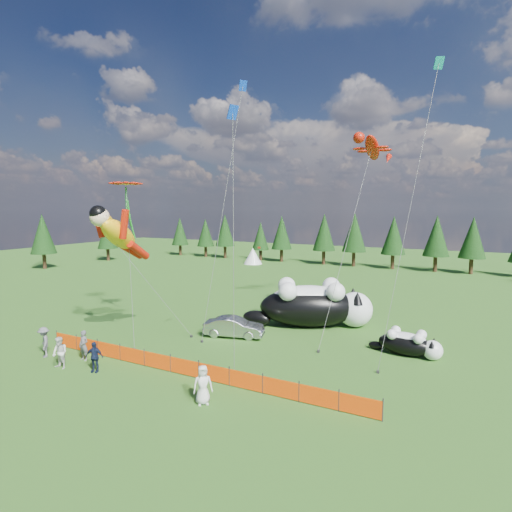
% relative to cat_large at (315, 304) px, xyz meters
% --- Properties ---
extents(ground, '(160.00, 160.00, 0.00)m').
position_rel_cat_large_xyz_m(ground, '(-3.48, -9.65, -1.82)').
color(ground, '#15390A').
rests_on(ground, ground).
extents(safety_fence, '(22.06, 0.06, 1.10)m').
position_rel_cat_large_xyz_m(safety_fence, '(-3.48, -12.65, -1.32)').
color(safety_fence, '#262626').
rests_on(safety_fence, ground).
extents(tree_line, '(90.00, 4.00, 8.00)m').
position_rel_cat_large_xyz_m(tree_line, '(-3.48, 35.35, 2.18)').
color(tree_line, black).
rests_on(tree_line, ground).
extents(festival_tents, '(50.00, 3.20, 2.80)m').
position_rel_cat_large_xyz_m(festival_tents, '(7.52, 30.35, -0.42)').
color(festival_tents, white).
rests_on(festival_tents, ground).
extents(cat_large, '(9.99, 6.72, 3.83)m').
position_rel_cat_large_xyz_m(cat_large, '(0.00, 0.00, 0.00)').
color(cat_large, black).
rests_on(cat_large, ground).
extents(cat_small, '(4.69, 2.01, 1.69)m').
position_rel_cat_large_xyz_m(cat_small, '(7.61, -3.43, -1.02)').
color(cat_small, black).
rests_on(cat_small, ground).
extents(car, '(4.73, 2.67, 1.48)m').
position_rel_cat_large_xyz_m(car, '(-4.46, -5.30, -1.08)').
color(car, '#AFAFB3').
rests_on(car, ground).
extents(spectator_a, '(0.70, 0.47, 1.90)m').
position_rel_cat_large_xyz_m(spectator_a, '(-10.56, -13.65, -0.87)').
color(spectator_a, '#5A5A5F').
rests_on(spectator_a, ground).
extents(spectator_b, '(0.95, 0.56, 1.93)m').
position_rel_cat_large_xyz_m(spectator_b, '(-10.68, -15.24, -0.85)').
color(spectator_b, silver).
rests_on(spectator_b, ground).
extents(spectator_c, '(1.18, 0.88, 1.80)m').
position_rel_cat_large_xyz_m(spectator_c, '(-8.48, -14.63, -0.92)').
color(spectator_c, '#151D3A').
rests_on(spectator_c, ground).
extents(spectator_d, '(1.42, 1.25, 1.97)m').
position_rel_cat_large_xyz_m(spectator_d, '(-13.28, -14.44, -0.83)').
color(spectator_d, '#5A5A5F').
rests_on(spectator_d, ground).
extents(spectator_e, '(1.12, 1.09, 1.94)m').
position_rel_cat_large_xyz_m(spectator_e, '(-0.60, -14.95, -0.85)').
color(spectator_e, silver).
rests_on(spectator_e, ground).
extents(superhero_kite, '(7.24, 6.38, 10.71)m').
position_rel_cat_large_xyz_m(superhero_kite, '(-11.31, -9.63, 5.87)').
color(superhero_kite, '#F6B50C').
rests_on(superhero_kite, ground).
extents(gecko_kite, '(3.33, 11.60, 16.60)m').
position_rel_cat_large_xyz_m(gecko_kite, '(3.60, 2.92, 12.49)').
color(gecko_kite, '#BA1909').
rests_on(gecko_kite, ground).
extents(flower_kite, '(5.78, 5.56, 12.76)m').
position_rel_cat_large_xyz_m(flower_kite, '(-13.19, -6.91, 9.49)').
color(flower_kite, '#BA1909').
rests_on(flower_kite, ground).
extents(diamond_kite_a, '(2.01, 3.98, 19.11)m').
position_rel_cat_large_xyz_m(diamond_kite_a, '(-4.42, -4.22, 15.48)').
color(diamond_kite_a, blue).
rests_on(diamond_kite_a, ground).
extents(diamond_kite_b, '(2.61, 7.43, 20.39)m').
position_rel_cat_large_xyz_m(diamond_kite_b, '(8.25, -0.59, 16.31)').
color(diamond_kite_b, '#0C968A').
rests_on(diamond_kite_b, ground).
extents(diamond_kite_c, '(0.89, 1.55, 15.34)m').
position_rel_cat_large_xyz_m(diamond_kite_c, '(-0.85, -11.47, 12.10)').
color(diamond_kite_c, blue).
rests_on(diamond_kite_c, ground).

